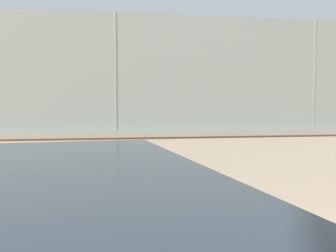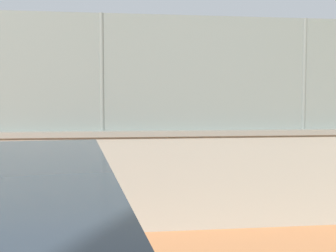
{
  "view_description": "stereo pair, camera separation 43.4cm",
  "coord_description": "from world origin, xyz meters",
  "views": [
    {
      "loc": [
        1.6,
        17.47,
        1.85
      ],
      "look_at": [
        -0.0,
        7.2,
        1.23
      ],
      "focal_mm": 42.64,
      "sensor_mm": 36.0,
      "label": 1
    },
    {
      "loc": [
        1.17,
        17.53,
        1.85
      ],
      "look_at": [
        -0.0,
        7.2,
        1.23
      ],
      "focal_mm": 42.64,
      "sensor_mm": 36.0,
      "label": 2
    }
  ],
  "objects": [
    {
      "name": "player_foreground_swinging",
      "position": [
        -0.78,
        -1.46,
        1.01
      ],
      "size": [
        0.83,
        1.13,
        1.71
      ],
      "color": "black",
      "rests_on": "ground_plane"
    },
    {
      "name": "ground_plane",
      "position": [
        0.0,
        0.0,
        0.0
      ],
      "size": [
        260.0,
        260.0,
        0.0
      ],
      "primitive_type": "plane",
      "color": "#B27247"
    },
    {
      "name": "sports_ball",
      "position": [
        1.15,
        9.61,
        0.05
      ],
      "size": [
        0.1,
        0.1,
        0.1
      ],
      "primitive_type": "sphere",
      "color": "yellow",
      "rests_on": "ground_plane"
    },
    {
      "name": "player_baseline_waiting",
      "position": [
        2.5,
        7.24,
        0.98
      ],
      "size": [
        0.82,
        1.13,
        1.65
      ],
      "color": "navy",
      "rests_on": "ground_plane"
    }
  ]
}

